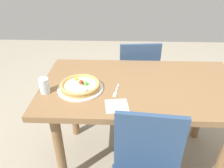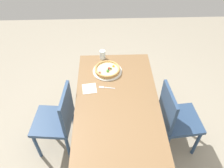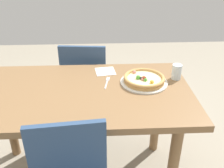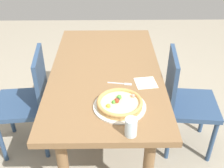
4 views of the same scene
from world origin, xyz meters
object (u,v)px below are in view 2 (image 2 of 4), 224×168
at_px(plate, 107,71).
at_px(pizza, 107,69).
at_px(fork, 106,87).
at_px(chair_far, 58,119).
at_px(dining_table, 117,108).
at_px(chair_near, 175,118).
at_px(napkin, 89,89).
at_px(drinking_glass, 103,55).

bearing_deg(plate, pizza, -146.19).
distance_m(pizza, fork, 0.25).
distance_m(plate, fork, 0.25).
xyz_separation_m(chair_far, plate, (0.42, -0.53, 0.28)).
bearing_deg(plate, chair_far, 128.62).
distance_m(dining_table, fork, 0.24).
bearing_deg(chair_near, napkin, -107.77).
bearing_deg(napkin, chair_far, 115.93).
xyz_separation_m(chair_near, drinking_glass, (0.68, 0.75, 0.33)).
distance_m(plate, drinking_glass, 0.24).
bearing_deg(fork, plate, -85.71).
relative_size(fork, napkin, 1.18).
height_order(chair_far, drinking_glass, chair_far).
height_order(fork, drinking_glass, drinking_glass).
bearing_deg(pizza, chair_far, 128.57).
bearing_deg(chair_far, chair_near, -85.82).
relative_size(plate, drinking_glass, 3.02).
bearing_deg(fork, napkin, 12.72).
distance_m(plate, napkin, 0.32).
height_order(dining_table, chair_near, chair_near).
relative_size(chair_near, fork, 5.31).
relative_size(chair_near, pizza, 3.15).
xyz_separation_m(pizza, drinking_glass, (0.23, 0.05, 0.02)).
height_order(chair_far, plate, chair_far).
height_order(dining_table, fork, fork).
bearing_deg(chair_near, fork, -111.03).
xyz_separation_m(chair_far, napkin, (0.17, -0.34, 0.28)).
xyz_separation_m(chair_far, drinking_glass, (0.66, -0.48, 0.33)).
relative_size(plate, napkin, 2.28).
distance_m(chair_near, plate, 0.88).
xyz_separation_m(chair_near, napkin, (0.19, 0.89, 0.28)).
bearing_deg(dining_table, chair_far, 88.69).
relative_size(dining_table, chair_far, 1.67).
distance_m(dining_table, pizza, 0.47).
relative_size(chair_far, pizza, 3.15).
height_order(plate, pizza, pizza).
relative_size(dining_table, drinking_glass, 13.83).
distance_m(chair_near, drinking_glass, 1.07).
distance_m(pizza, drinking_glass, 0.24).
relative_size(chair_far, plate, 2.74).
xyz_separation_m(fork, drinking_glass, (0.48, 0.03, 0.05)).
relative_size(chair_near, napkin, 6.27).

